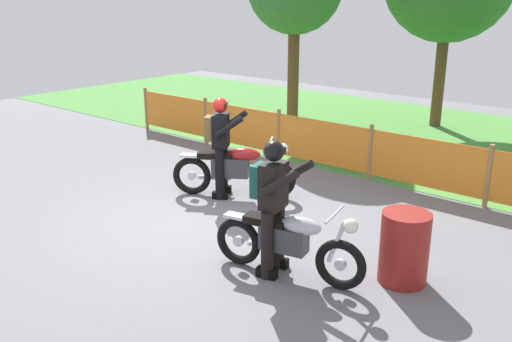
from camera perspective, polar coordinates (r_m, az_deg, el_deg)
The scene contains 8 objects.
ground at distance 8.51m, azimuth -6.25°, elevation -5.24°, with size 24.00×24.00×0.02m, color slate.
grass_verge at distance 14.12m, azimuth 14.98°, elevation 3.72°, with size 24.00×7.37×0.01m, color #4C8C3D.
barrier_fence at distance 10.84m, azimuth 6.76°, elevation 2.93°, with size 10.64×0.08×1.05m.
motorcycle_lead at distance 9.33m, azimuth -2.24°, elevation 0.21°, with size 1.85×1.22×1.00m.
motorcycle_trailing at distance 6.75m, azimuth 3.35°, elevation -7.27°, with size 1.96×0.67×0.94m.
rider_lead at distance 9.24m, azimuth -3.68°, elevation 3.02°, with size 0.79×0.71×1.69m.
rider_trailing at distance 6.63m, azimuth 1.73°, elevation -3.03°, with size 0.74×0.63×1.69m.
oil_drum at distance 6.85m, azimuth 14.99°, elevation -7.63°, with size 0.58×0.58×0.88m, color maroon.
Camera 1 is at (5.70, -5.37, 3.32)m, focal length 38.92 mm.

